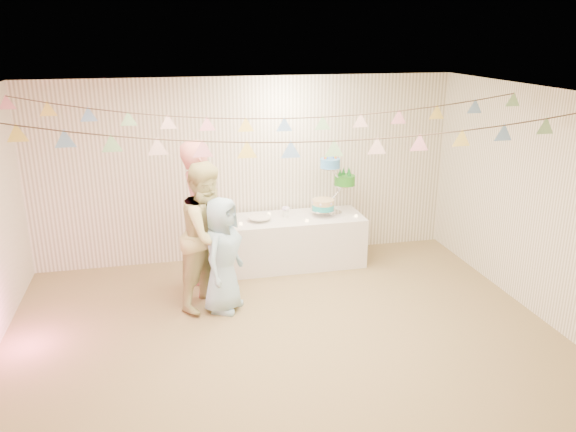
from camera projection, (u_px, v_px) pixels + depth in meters
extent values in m
plane|color=olive|center=(286.00, 341.00, 6.04)|extent=(6.00, 6.00, 0.00)
plane|color=white|center=(286.00, 96.00, 5.22)|extent=(6.00, 6.00, 0.00)
plane|color=white|center=(248.00, 170.00, 7.95)|extent=(6.00, 6.00, 0.00)
plane|color=white|center=(378.00, 366.00, 3.32)|extent=(6.00, 6.00, 0.00)
plane|color=white|center=(548.00, 208.00, 6.26)|extent=(5.00, 5.00, 0.00)
cube|color=silver|center=(296.00, 241.00, 7.95)|extent=(1.88, 0.75, 0.70)
cylinder|color=white|center=(259.00, 217.00, 7.66)|extent=(0.31, 0.31, 0.02)
imported|color=#D67770|center=(201.00, 218.00, 6.92)|extent=(0.51, 0.74, 1.96)
imported|color=#CAC17C|center=(209.00, 235.00, 6.61)|extent=(1.06, 1.09, 1.77)
imported|color=#93BBD1|center=(223.00, 255.00, 6.53)|extent=(0.73, 0.81, 1.40)
cylinder|color=#FFD88C|center=(241.00, 224.00, 7.52)|extent=(0.04, 0.04, 0.03)
cylinder|color=#FFD88C|center=(269.00, 214.00, 7.92)|extent=(0.04, 0.04, 0.03)
cylinder|color=#FFD88C|center=(307.00, 220.00, 7.65)|extent=(0.04, 0.04, 0.03)
cylinder|color=#FFD88C|center=(316.00, 210.00, 8.11)|extent=(0.04, 0.04, 0.03)
cylinder|color=#FFD88C|center=(356.00, 216.00, 7.83)|extent=(0.04, 0.04, 0.03)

